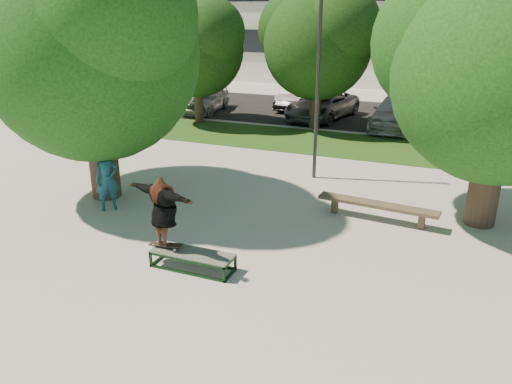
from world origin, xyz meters
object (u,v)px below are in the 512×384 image
at_px(car_dark, 296,96).
at_px(car_silver_b, 397,113).
at_px(tree_right, 502,61).
at_px(bystander, 107,180).
at_px(tree_left, 90,41).
at_px(car_grey, 322,105).
at_px(car_silver_a, 204,98).
at_px(bench, 377,206).
at_px(lamppost, 318,80).
at_px(grind_box, 193,260).

height_order(car_dark, car_silver_b, car_silver_b).
bearing_deg(car_dark, tree_right, -56.54).
bearing_deg(bystander, tree_left, 87.29).
bearing_deg(tree_right, bystander, -162.74).
relative_size(car_grey, car_silver_b, 1.01).
bearing_deg(bystander, car_silver_b, 21.35).
relative_size(tree_left, car_silver_b, 1.47).
xyz_separation_m(tree_right, car_dark, (-9.21, 13.24, -3.43)).
xyz_separation_m(tree_left, car_silver_a, (-3.24, 12.41, -3.69)).
bearing_deg(bench, lamppost, 137.29).
xyz_separation_m(car_grey, car_silver_b, (3.72, -0.68, 0.03)).
xyz_separation_m(tree_left, bystander, (0.83, -0.92, -3.55)).
height_order(lamppost, car_grey, lamppost).
relative_size(grind_box, car_grey, 0.37).
xyz_separation_m(grind_box, bench, (3.19, 4.11, 0.21)).
distance_m(tree_left, grind_box, 6.94).
relative_size(tree_right, bystander, 3.75).
distance_m(bench, car_grey, 12.88).
height_order(lamppost, car_dark, lamppost).
relative_size(bench, car_silver_b, 0.65).
xyz_separation_m(car_silver_a, car_grey, (6.29, 0.68, -0.06)).
bearing_deg(bench, car_dark, 121.15).
distance_m(car_silver_a, car_grey, 6.33).
bearing_deg(car_dark, lamppost, -70.61).
distance_m(tree_left, tree_right, 10.41).
bearing_deg(lamppost, tree_left, -143.58).
relative_size(car_dark, car_silver_b, 0.84).
height_order(bench, car_dark, car_dark).
distance_m(tree_left, car_dark, 15.72).
xyz_separation_m(tree_left, car_dark, (1.00, 15.23, -3.75)).
distance_m(bystander, bench, 7.27).
height_order(tree_right, bench, tree_right).
relative_size(lamppost, car_silver_a, 1.42).
xyz_separation_m(tree_left, car_grey, (3.06, 13.09, -3.74)).
height_order(bench, car_silver_b, car_silver_b).
relative_size(grind_box, car_silver_b, 0.37).
bearing_deg(bystander, car_dark, 44.77).
height_order(bystander, car_dark, bystander).
distance_m(lamppost, bystander, 6.96).
height_order(tree_left, grind_box, tree_left).
bearing_deg(tree_left, car_grey, 76.85).
bearing_deg(grind_box, tree_right, 41.68).
relative_size(tree_left, car_dark, 1.75).
distance_m(grind_box, bench, 5.21).
height_order(tree_right, bystander, tree_right).
bearing_deg(car_silver_a, car_grey, -1.33).
bearing_deg(grind_box, lamppost, 84.30).
bearing_deg(car_silver_b, lamppost, -99.01).
bearing_deg(car_silver_a, bench, -53.22).
bearing_deg(car_dark, car_silver_b, -27.44).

